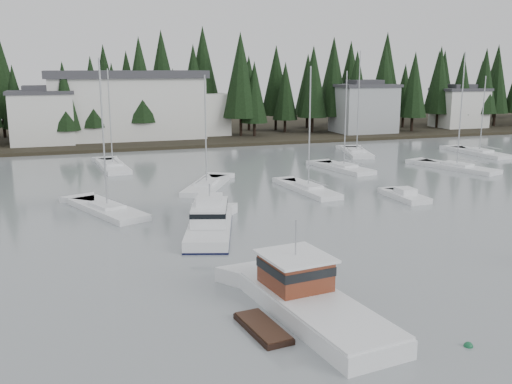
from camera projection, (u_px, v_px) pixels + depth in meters
far_shore_land at (147, 131)px, 109.09m from camera, size 240.00×54.00×1.00m
conifer_treeline at (156, 137)px, 98.90m from camera, size 200.00×22.00×20.00m
house_west at (42, 116)px, 85.83m from camera, size 9.54×7.42×8.75m
house_east_a at (364, 107)px, 101.63m from camera, size 10.60×8.48×9.25m
house_east_b at (459, 107)px, 110.43m from camera, size 9.54×7.42×8.25m
harbor_inn at (140, 105)px, 93.36m from camera, size 29.50×11.50×10.90m
lobster_boat_brown at (309, 305)px, 27.69m from camera, size 6.09×10.64×5.09m
cabin_cruiser_center at (210, 225)px, 41.61m from camera, size 5.82×10.21×4.19m
sailboat_0 at (308, 191)px, 55.70m from camera, size 3.23×9.28×12.54m
sailboat_3 at (457, 169)px, 67.95m from camera, size 5.75×10.58×14.18m
sailboat_5 at (207, 187)px, 57.38m from camera, size 6.97×9.68×11.71m
sailboat_6 at (108, 211)px, 47.75m from camera, size 6.25×10.05×13.17m
sailboat_7 at (113, 168)px, 68.63m from camera, size 3.56×10.58×12.30m
sailboat_8 at (479, 154)px, 79.53m from camera, size 3.21×10.18×11.30m
sailboat_9 at (344, 170)px, 67.32m from camera, size 4.36×8.92×12.03m
sailboat_10 at (357, 154)px, 79.68m from camera, size 5.49×9.80×14.63m
runabout_1 at (405, 197)px, 52.57m from camera, size 2.21×5.32×1.42m
mooring_buoy_green at (468, 346)px, 24.76m from camera, size 0.41×0.41×0.41m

